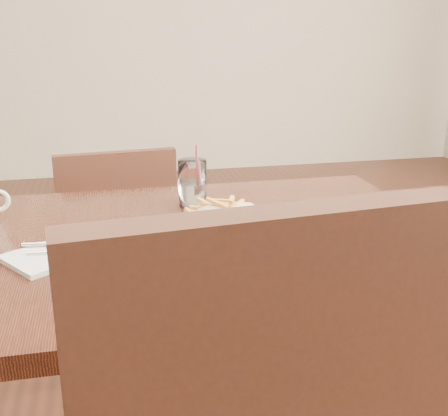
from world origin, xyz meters
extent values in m
cube|color=black|center=(0.00, 0.00, 0.73)|extent=(1.20, 0.80, 0.04)
cylinder|color=black|center=(0.55, 0.35, 0.35)|extent=(0.05, 0.05, 0.71)
cube|color=black|center=(-0.12, 0.77, 0.38)|extent=(0.41, 0.41, 0.04)
cube|color=black|center=(-0.11, 0.60, 0.61)|extent=(0.38, 0.07, 0.41)
cylinder|color=black|center=(0.02, 0.95, 0.18)|extent=(0.03, 0.03, 0.37)
cylinder|color=black|center=(-0.30, 0.92, 0.18)|extent=(0.03, 0.03, 0.37)
cylinder|color=black|center=(0.05, 0.63, 0.18)|extent=(0.03, 0.03, 0.37)
cylinder|color=black|center=(-0.27, 0.60, 0.18)|extent=(0.03, 0.03, 0.37)
torus|color=black|center=(0.10, -0.03, 0.77)|extent=(0.34, 0.34, 0.01)
ellipsoid|color=beige|center=(0.10, -0.03, 0.82)|extent=(0.18, 0.16, 0.03)
cube|color=silver|center=(-0.24, -0.05, 0.76)|extent=(0.24, 0.22, 0.01)
cylinder|color=white|center=(0.07, 0.22, 0.81)|extent=(0.07, 0.07, 0.12)
cylinder|color=white|center=(0.07, 0.22, 0.78)|extent=(0.06, 0.06, 0.06)
cylinder|color=#DA536C|center=(0.08, 0.23, 0.83)|extent=(0.01, 0.04, 0.15)
camera|label=1|loc=(-0.14, -1.12, 1.18)|focal=45.00mm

